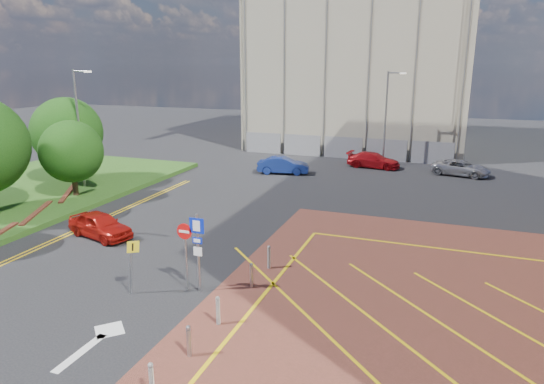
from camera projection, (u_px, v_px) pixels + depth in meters
The scene contains 14 objects.
ground at pixel (176, 301), 18.40m from camera, with size 140.00×140.00×0.00m, color black.
tree_c at pixel (71, 152), 31.11m from camera, with size 4.00×4.00×4.90m.
tree_d at pixel (67, 133), 34.65m from camera, with size 5.00×5.00×6.08m.
lamp_left_far at pixel (79, 124), 32.85m from camera, with size 1.53×0.16×8.00m.
lamp_back at pixel (387, 115), 41.29m from camera, with size 1.53×0.16×8.00m.
sign_cluster at pixel (193, 244), 18.68m from camera, with size 1.17×0.12×3.20m.
warning_sign at pixel (131, 260), 18.52m from camera, with size 0.55×0.37×2.24m.
bollard_row at pixel (209, 322), 16.00m from camera, with size 0.14×11.14×0.90m.
construction_building at pixel (366, 40), 51.80m from camera, with size 21.20×19.20×22.00m, color #9E9481.
construction_fence at pixel (354, 148), 45.00m from camera, with size 21.60×0.06×2.00m, color gray.
car_red_left at pixel (100, 225), 24.91m from camera, with size 1.54×3.84×1.31m, color #A8140E.
car_blue_back at pixel (283, 165), 39.14m from camera, with size 1.44×4.12×1.36m, color navy.
car_red_back at pixel (374, 160), 41.35m from camera, with size 1.82×4.47×1.30m, color #AD0E14.
car_silver_back at pixel (461, 168), 38.49m from camera, with size 2.04×4.42×1.23m, color #9D9DA3.
Camera 1 is at (9.18, -14.41, 8.77)m, focal length 32.00 mm.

